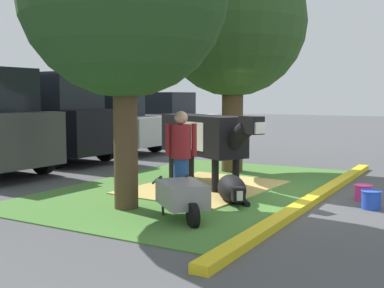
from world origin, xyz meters
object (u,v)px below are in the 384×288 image
object	(u,v)px
suv_black	(44,117)
wheelbarrow	(183,195)
shade_tree_right	(233,24)
bucket_pink	(363,192)
cow_holstein	(205,135)
person_handler	(181,156)
calf_lying	(232,189)
bucket_blue	(371,199)
hatchback_white	(160,120)
sedan_silver	(105,123)

from	to	relation	value
suv_black	wheelbarrow	bearing A→B (deg)	-118.84
shade_tree_right	bucket_pink	distance (m)	5.25
cow_holstein	person_handler	world-z (taller)	person_handler
person_handler	suv_black	size ratio (longest dim) A/B	0.35
calf_lying	bucket_pink	distance (m)	2.40
wheelbarrow	shade_tree_right	bearing A→B (deg)	16.69
cow_holstein	bucket_blue	bearing A→B (deg)	-96.56
person_handler	bucket_blue	world-z (taller)	person_handler
person_handler	suv_black	world-z (taller)	suv_black
shade_tree_right	bucket_blue	distance (m)	5.67
calf_lying	hatchback_white	world-z (taller)	hatchback_white
shade_tree_right	person_handler	distance (m)	4.89
wheelbarrow	sedan_silver	size ratio (longest dim) A/B	0.31
bucket_blue	hatchback_white	world-z (taller)	hatchback_white
person_handler	bucket_pink	world-z (taller)	person_handler
cow_holstein	suv_black	world-z (taller)	suv_black
sedan_silver	calf_lying	bearing A→B (deg)	-125.11
bucket_blue	wheelbarrow	bearing A→B (deg)	133.45
sedan_silver	bucket_blue	bearing A→B (deg)	-114.72
wheelbarrow	suv_black	bearing A→B (deg)	61.16
cow_holstein	person_handler	distance (m)	1.93
suv_black	sedan_silver	world-z (taller)	suv_black
person_handler	bucket_blue	xyz separation A→B (m)	(1.46, -2.83, -0.71)
hatchback_white	cow_holstein	bearing A→B (deg)	-140.17
person_handler	sedan_silver	xyz separation A→B (m)	(5.75, 6.51, 0.11)
cow_holstein	suv_black	bearing A→B (deg)	78.02
cow_holstein	sedan_silver	world-z (taller)	sedan_silver
bucket_pink	sedan_silver	size ratio (longest dim) A/B	0.07
calf_lying	hatchback_white	distance (m)	10.31
sedan_silver	suv_black	bearing A→B (deg)	178.86
calf_lying	sedan_silver	xyz separation A→B (m)	(4.99, 7.10, 0.75)
bucket_blue	hatchback_white	xyz separation A→B (m)	(7.08, 8.96, 0.82)
shade_tree_right	suv_black	world-z (taller)	shade_tree_right
shade_tree_right	bucket_pink	world-z (taller)	shade_tree_right
bucket_blue	calf_lying	bearing A→B (deg)	107.34
sedan_silver	shade_tree_right	bearing A→B (deg)	-107.92
calf_lying	bucket_pink	xyz separation A→B (m)	(1.36, -1.98, -0.09)
shade_tree_right	bucket_blue	world-z (taller)	shade_tree_right
shade_tree_right	suv_black	size ratio (longest dim) A/B	1.16
bucket_pink	calf_lying	bearing A→B (deg)	124.47
hatchback_white	suv_black	bearing A→B (deg)	175.47
cow_holstein	hatchback_white	xyz separation A→B (m)	(6.69, 5.58, -0.08)
cow_holstein	suv_black	xyz separation A→B (m)	(1.28, 6.01, 0.20)
calf_lying	bucket_blue	distance (m)	2.34
bucket_pink	hatchback_white	size ratio (longest dim) A/B	0.07
person_handler	bucket_blue	distance (m)	3.26
shade_tree_right	person_handler	bearing A→B (deg)	-166.83
bucket_pink	shade_tree_right	bearing A→B (deg)	62.36
bucket_pink	suv_black	bearing A→B (deg)	83.73
bucket_blue	suv_black	size ratio (longest dim) A/B	0.07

